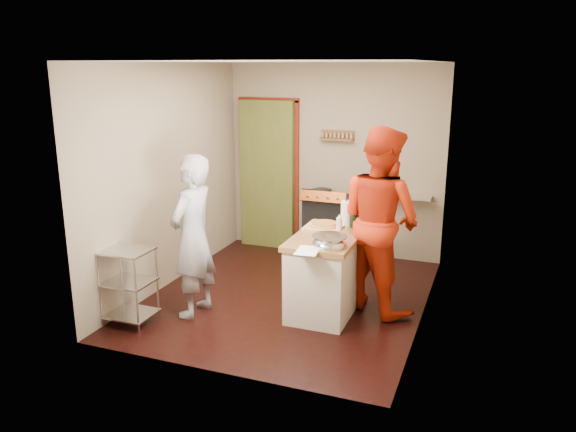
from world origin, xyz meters
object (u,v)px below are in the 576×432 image
at_px(wire_shelving, 128,283).
at_px(island, 327,270).
at_px(person_stripe, 193,237).
at_px(stove, 329,227).
at_px(person_red, 380,220).

relative_size(wire_shelving, island, 0.62).
bearing_deg(island, wire_shelving, -150.31).
distance_m(island, person_stripe, 1.46).
distance_m(stove, person_red, 1.72).
bearing_deg(island, person_red, 29.10).
height_order(person_stripe, person_red, person_red).
height_order(stove, wire_shelving, stove).
bearing_deg(stove, island, -74.04).
bearing_deg(stove, wire_shelving, -116.85).
bearing_deg(person_stripe, island, 118.44).
distance_m(person_stripe, person_red, 1.97).
bearing_deg(stove, person_red, -54.42).
relative_size(island, person_red, 0.65).
xyz_separation_m(stove, person_stripe, (-0.82, -2.18, 0.40)).
xyz_separation_m(wire_shelving, island, (1.79, 1.02, 0.01)).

